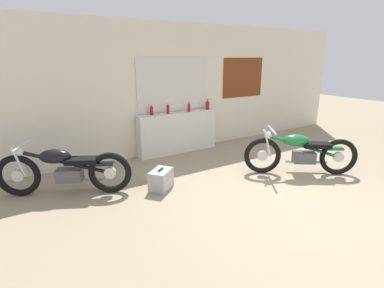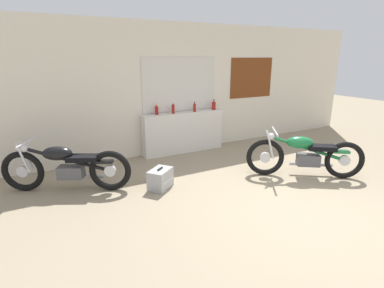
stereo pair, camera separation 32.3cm
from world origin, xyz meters
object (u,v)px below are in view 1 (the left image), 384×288
at_px(hard_case_silver, 161,180).
at_px(motorcycle_green, 301,153).
at_px(bottle_center, 189,107).
at_px(bottle_right_center, 207,105).
at_px(motorcycle_black, 64,170).
at_px(bottle_leftmost, 152,110).
at_px(bottle_left_center, 168,109).

bearing_deg(hard_case_silver, motorcycle_green, -16.99).
bearing_deg(hard_case_silver, bottle_center, 46.14).
relative_size(bottle_right_center, motorcycle_black, 0.12).
distance_m(bottle_leftmost, motorcycle_black, 2.28).
distance_m(bottle_right_center, hard_case_silver, 2.69).
bearing_deg(bottle_left_center, bottle_leftmost, 172.79).
bearing_deg(bottle_left_center, bottle_center, -2.83).
bearing_deg(bottle_center, hard_case_silver, -133.86).
height_order(bottle_leftmost, motorcycle_black, bottle_leftmost).
xyz_separation_m(bottle_right_center, motorcycle_green, (0.46, -2.33, -0.60)).
bearing_deg(motorcycle_black, bottle_left_center, 22.09).
height_order(bottle_center, motorcycle_black, bottle_center).
relative_size(bottle_left_center, motorcycle_green, 0.14).
bearing_deg(bottle_left_center, hard_case_silver, -121.75).
bearing_deg(bottle_leftmost, bottle_center, -4.65).
bearing_deg(bottle_left_center, motorcycle_green, -57.26).
distance_m(bottle_left_center, bottle_right_center, 1.04).
distance_m(motorcycle_black, hard_case_silver, 1.51).
distance_m(bottle_left_center, hard_case_silver, 2.04).
bearing_deg(bottle_leftmost, motorcycle_green, -51.91).
bearing_deg(bottle_leftmost, bottle_right_center, -1.89).
height_order(bottle_right_center, hard_case_silver, bottle_right_center).
xyz_separation_m(bottle_right_center, motorcycle_black, (-3.36, -0.94, -0.60)).
height_order(bottle_right_center, motorcycle_green, bottle_right_center).
bearing_deg(hard_case_silver, bottle_leftmost, 69.37).
height_order(bottle_left_center, hard_case_silver, bottle_left_center).
height_order(bottle_leftmost, motorcycle_green, bottle_leftmost).
relative_size(motorcycle_black, hard_case_silver, 3.73).
xyz_separation_m(bottle_right_center, hard_case_silver, (-2.01, -1.57, -0.85)).
xyz_separation_m(bottle_left_center, bottle_right_center, (1.04, -0.00, -0.01)).
bearing_deg(bottle_left_center, bottle_right_center, -0.01).
distance_m(bottle_leftmost, bottle_left_center, 0.37).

